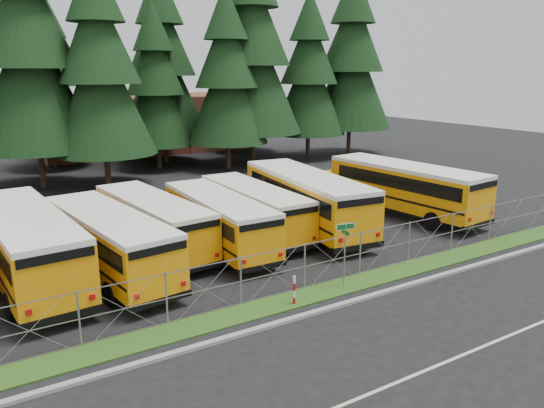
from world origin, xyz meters
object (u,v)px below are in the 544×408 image
(bus_5, at_px, (251,210))
(street_sign, at_px, (345,242))
(bus_1, at_px, (25,247))
(bus_3, at_px, (150,224))
(bus_2, at_px, (106,243))
(bus_4, at_px, (216,221))
(bus_6, at_px, (303,201))
(striped_bollard, at_px, (294,290))
(bus_east, at_px, (400,189))

(bus_5, height_order, street_sign, street_sign)
(bus_1, distance_m, bus_3, 6.02)
(bus_2, xyz_separation_m, bus_3, (2.76, 2.13, -0.07))
(bus_4, height_order, bus_5, bus_4)
(bus_6, relative_size, striped_bollard, 10.33)
(bus_2, bearing_deg, bus_5, 5.63)
(street_sign, bearing_deg, striped_bollard, -174.13)
(bus_5, xyz_separation_m, striped_bollard, (-3.13, -8.87, -0.76))
(striped_bollard, bearing_deg, street_sign, 5.87)
(bus_3, bearing_deg, bus_5, -7.83)
(bus_1, height_order, bus_4, bus_1)
(bus_3, height_order, striped_bollard, bus_3)
(bus_east, relative_size, striped_bollard, 10.21)
(bus_4, height_order, street_sign, street_sign)
(bus_6, xyz_separation_m, striped_bollard, (-6.15, -8.21, -1.03))
(bus_6, relative_size, street_sign, 4.41)
(bus_1, xyz_separation_m, bus_3, (5.90, 1.19, -0.21))
(bus_5, xyz_separation_m, bus_east, (9.94, -1.33, 0.24))
(bus_4, height_order, bus_6, bus_6)
(bus_1, bearing_deg, street_sign, -38.14)
(bus_4, bearing_deg, street_sign, -71.86)
(bus_2, distance_m, street_sign, 10.45)
(bus_4, relative_size, striped_bollard, 8.82)
(bus_2, bearing_deg, bus_6, -0.85)
(striped_bollard, bearing_deg, bus_5, 70.58)
(bus_2, relative_size, striped_bollard, 9.27)
(bus_4, bearing_deg, bus_3, 158.04)
(bus_east, distance_m, street_sign, 12.67)
(street_sign, bearing_deg, bus_1, 145.56)
(street_sign, bearing_deg, bus_3, 120.70)
(bus_3, xyz_separation_m, bus_5, (5.67, -0.24, -0.03))
(bus_3, xyz_separation_m, bus_4, (3.00, -1.31, -0.00))
(bus_4, xyz_separation_m, bus_6, (5.69, 0.41, 0.24))
(bus_1, bearing_deg, bus_east, -4.70)
(bus_4, bearing_deg, bus_5, 23.32)
(bus_3, height_order, bus_4, bus_3)
(bus_3, xyz_separation_m, striped_bollard, (2.55, -9.11, -0.79))
(bus_4, distance_m, striped_bollard, 7.85)
(bus_5, distance_m, street_sign, 8.63)
(bus_2, distance_m, striped_bollard, 8.81)
(bus_5, bearing_deg, bus_2, -166.47)
(bus_3, relative_size, bus_6, 0.86)
(bus_3, relative_size, bus_4, 1.00)
(bus_3, relative_size, bus_5, 1.02)
(bus_1, relative_size, striped_bollard, 10.19)
(bus_4, xyz_separation_m, bus_east, (12.61, -0.26, 0.22))
(bus_3, distance_m, bus_east, 15.69)
(bus_3, height_order, bus_6, bus_6)
(bus_east, xyz_separation_m, street_sign, (-10.37, -7.26, 0.43))
(bus_4, distance_m, street_sign, 7.88)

